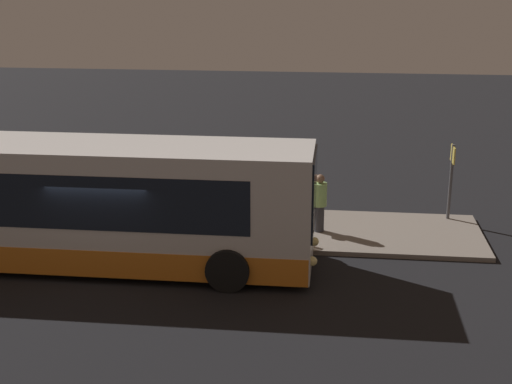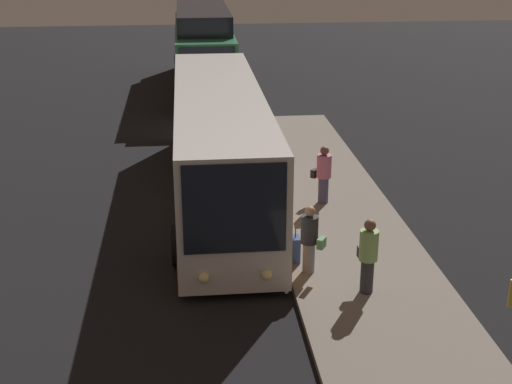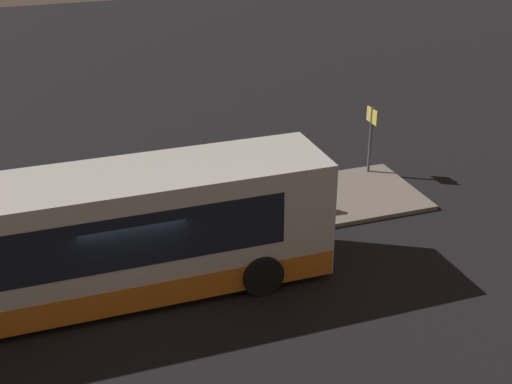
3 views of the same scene
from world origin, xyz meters
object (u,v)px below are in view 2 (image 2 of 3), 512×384
suitcase (295,249)px  passenger_with_bags (368,254)px  passenger_boarding (323,173)px  bus_lead (219,146)px  bus_second (203,52)px  passenger_waiting (310,238)px

suitcase → passenger_with_bags: bearing=38.5°
passenger_boarding → bus_lead: bearing=119.9°
suitcase → bus_second: bearing=-175.5°
passenger_boarding → passenger_with_bags: bearing=-132.7°
passenger_boarding → suitcase: (3.71, -1.38, -0.59)m
passenger_waiting → passenger_with_bags: 1.52m
passenger_waiting → suitcase: size_ratio=1.90×
bus_second → passenger_waiting: size_ratio=7.43×
bus_second → passenger_with_bags: size_ratio=7.05×
passenger_with_bags → passenger_waiting: bearing=131.9°
bus_second → passenger_boarding: size_ratio=7.18×
passenger_with_bags → suitcase: passenger_with_bags is taller
passenger_waiting → passenger_with_bags: bearing=77.3°
bus_lead → passenger_waiting: (5.26, 1.79, -0.63)m
passenger_boarding → suitcase: 4.00m
passenger_boarding → passenger_with_bags: passenger_with_bags is taller
bus_lead → bus_second: bus_second is taller
bus_second → passenger_with_bags: (21.33, 2.87, -0.78)m
passenger_boarding → suitcase: bearing=-152.6°
passenger_boarding → passenger_waiting: (4.31, -1.14, -0.03)m
bus_second → passenger_boarding: bus_second is taller
passenger_with_bags → suitcase: 2.21m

